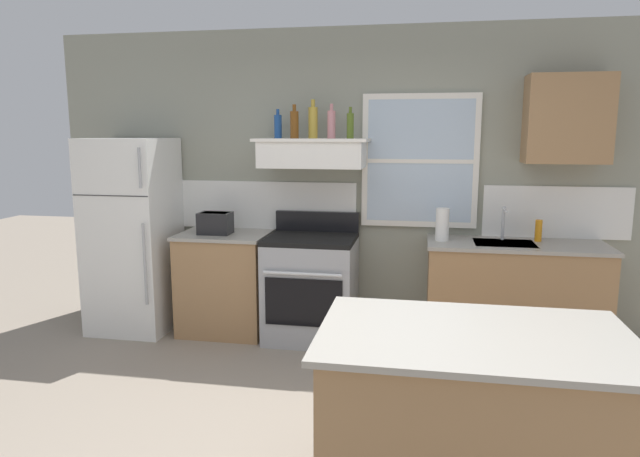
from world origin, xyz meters
TOP-DOWN VIEW (x-y plane):
  - back_wall at (0.03, 2.23)m, footprint 5.40×0.11m
  - refrigerator at (-1.90, 1.84)m, footprint 0.70×0.72m
  - counter_left_of_stove at (-1.05, 1.90)m, footprint 0.79×0.63m
  - toaster at (-1.11, 1.85)m, footprint 0.30×0.20m
  - stove_range at (-0.25, 1.86)m, footprint 0.76×0.69m
  - range_hood_shelf at (-0.25, 1.96)m, footprint 0.96×0.52m
  - bottle_blue_liqueur at (-0.57, 2.01)m, footprint 0.07×0.07m
  - bottle_amber_wine at (-0.40, 1.93)m, footprint 0.07×0.07m
  - bottle_champagne_gold_foil at (-0.26, 2.00)m, footprint 0.08×0.08m
  - bottle_rose_pink at (-0.09, 1.97)m, footprint 0.07×0.07m
  - bottle_olive_oil_square at (0.07, 1.92)m, footprint 0.06×0.06m
  - counter_right_with_sink at (1.45, 1.90)m, footprint 1.43×0.63m
  - sink_faucet at (1.35, 2.00)m, footprint 0.03×0.17m
  - paper_towel_roll at (0.85, 1.90)m, footprint 0.11×0.11m
  - dish_soap_bottle at (1.63, 2.00)m, footprint 0.06×0.06m
  - kitchen_island at (0.94, -0.31)m, footprint 1.40×0.90m
  - upper_cabinet_right at (1.80, 2.04)m, footprint 0.64×0.32m

SIDE VIEW (x-z plane):
  - counter_left_of_stove at x=-1.05m, z-range 0.00..0.91m
  - counter_right_with_sink at x=1.45m, z-range 0.00..0.91m
  - kitchen_island at x=0.94m, z-range 0.00..0.91m
  - stove_range at x=-0.25m, z-range -0.08..1.01m
  - refrigerator at x=-1.90m, z-range 0.00..1.75m
  - dish_soap_bottle at x=1.63m, z-range 0.91..1.09m
  - toaster at x=-1.11m, z-range 0.91..1.10m
  - paper_towel_roll at x=0.85m, z-range 0.91..1.18m
  - sink_faucet at x=1.35m, z-range 0.94..1.22m
  - back_wall at x=0.03m, z-range 0.00..2.70m
  - range_hood_shelf at x=-0.25m, z-range 1.50..1.75m
  - bottle_blue_liqueur at x=-0.57m, z-range 1.73..1.97m
  - bottle_olive_oil_square at x=0.07m, z-range 1.72..1.98m
  - bottle_amber_wine at x=-0.40m, z-range 1.72..2.01m
  - bottle_rose_pink at x=-0.09m, z-range 1.72..2.01m
  - bottle_champagne_gold_foil at x=-0.26m, z-range 1.72..2.05m
  - upper_cabinet_right at x=1.80m, z-range 1.55..2.25m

